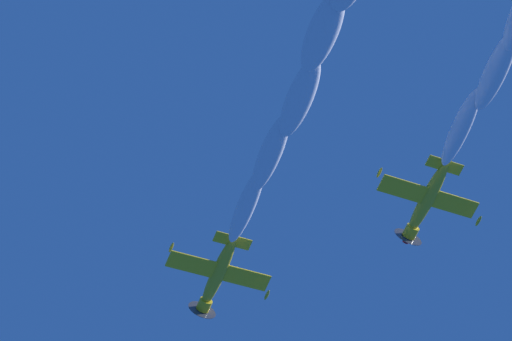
{
  "coord_description": "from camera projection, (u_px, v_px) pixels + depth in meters",
  "views": [
    {
      "loc": [
        10.72,
        -40.48,
        1.71
      ],
      "look_at": [
        9.79,
        -9.45,
        90.78
      ],
      "focal_mm": 81.89,
      "sensor_mm": 36.0,
      "label": 1
    }
  ],
  "objects": [
    {
      "name": "airplane_left_wingman",
      "position": [
        426.0,
        201.0,
        94.97
      ],
      "size": [
        8.69,
        8.12,
        3.26
      ],
      "color": "gold"
    },
    {
      "name": "airplane_lead",
      "position": [
        217.0,
        275.0,
        96.75
      ],
      "size": [
        8.7,
        8.1,
        3.13
      ],
      "color": "gold"
    }
  ]
}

